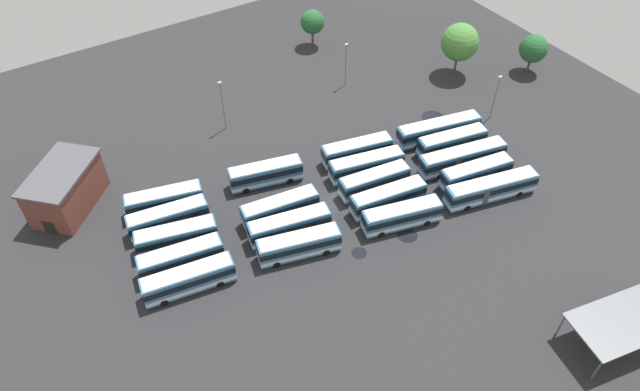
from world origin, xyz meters
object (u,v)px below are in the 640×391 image
object	(u,v)px
bus_row3_slot2	(462,158)
bus_row3_slot4	(438,130)
bus_row2_slot0	(402,216)
lamp_post_mid_lot	(346,63)
bus_row0_slot2	(177,237)
bus_row1_slot0	(299,245)
bus_row0_slot1	(181,258)
tree_northeast	(460,42)
bus_row3_slot0	(491,189)
bus_row3_slot3	(452,142)
bus_row3_slot1	(476,173)
bus_row1_slot4	(266,174)
bus_row2_slot1	(388,198)
bus_row1_slot2	(280,208)
tree_northwest	(312,22)
lamp_post_near_entrance	(496,95)
bus_row0_slot0	(189,280)
maintenance_shelter	(622,322)
lamp_post_by_building	(223,104)
bus_row1_slot1	(290,226)
tree_west_edge	(533,49)
bus_row2_slot4	(357,151)
bus_row2_slot2	(374,181)
depot_building	(65,189)
bus_row2_slot3	(366,165)
bus_row0_slot4	(165,200)
bus_row0_slot3	(168,218)

from	to	relation	value
bus_row3_slot2	bus_row3_slot4	bearing A→B (deg)	78.52
bus_row2_slot0	lamp_post_mid_lot	world-z (taller)	lamp_post_mid_lot
bus_row0_slot2	bus_row1_slot0	size ratio (longest dim) A/B	0.97
bus_row0_slot1	tree_northeast	world-z (taller)	tree_northeast
bus_row3_slot0	bus_row3_slot3	size ratio (longest dim) A/B	1.23
bus_row0_slot2	bus_row3_slot1	distance (m)	43.03
bus_row1_slot4	bus_row2_slot1	distance (m)	18.02
bus_row3_slot0	bus_row3_slot1	distance (m)	3.57
bus_row0_slot2	bus_row3_slot2	world-z (taller)	same
bus_row1_slot2	tree_northwest	bearing A→B (deg)	52.52
bus_row3_slot2	bus_row3_slot3	size ratio (longest dim) A/B	1.24
bus_row3_slot2	lamp_post_near_entrance	xyz separation A→B (m)	(12.68, 6.63, 2.57)
bus_row0_slot0	maintenance_shelter	bearing A→B (deg)	-40.96
lamp_post_mid_lot	bus_row3_slot2	bearing A→B (deg)	-85.08
bus_row1_slot4	bus_row3_slot3	size ratio (longest dim) A/B	0.97
bus_row1_slot4	bus_row2_slot0	world-z (taller)	same
maintenance_shelter	lamp_post_by_building	distance (m)	62.45
bus_row2_slot0	lamp_post_near_entrance	world-z (taller)	lamp_post_near_entrance
bus_row1_slot1	tree_west_edge	size ratio (longest dim) A/B	1.58
bus_row1_slot2	bus_row2_slot4	xyz separation A→B (m)	(15.76, 4.27, 0.00)
maintenance_shelter	bus_row1_slot1	bearing A→B (deg)	124.13
bus_row1_slot1	bus_row3_slot2	bearing A→B (deg)	-4.01
bus_row3_slot1	bus_row3_slot2	xyz separation A→B (m)	(0.58, 3.62, 0.00)
bus_row2_slot0	bus_row2_slot1	size ratio (longest dim) A/B	1.00
tree_west_edge	lamp_post_mid_lot	bearing A→B (deg)	155.00
bus_row2_slot0	bus_row3_slot1	bearing A→B (deg)	3.71
bus_row2_slot2	bus_row3_slot3	world-z (taller)	same
tree_northeast	bus_row0_slot0	bearing A→B (deg)	-162.52
depot_building	tree_northwest	xyz separation A→B (m)	(51.71, 18.67, 1.66)
tree_west_edge	bus_row1_slot4	bearing A→B (deg)	-179.50
bus_row2_slot3	bus_row2_slot2	bearing A→B (deg)	-106.98
bus_row1_slot0	bus_row0_slot0	bearing A→B (deg)	169.92
bus_row1_slot4	bus_row3_slot4	bearing A→B (deg)	-11.51
bus_row0_slot2	bus_row2_slot3	xyz separation A→B (m)	(28.93, -1.97, 0.00)
bus_row0_slot4	depot_building	xyz separation A→B (m)	(-10.96, 7.99, 1.44)
bus_row0_slot1	tree_west_edge	size ratio (longest dim) A/B	1.51
bus_row2_slot2	depot_building	distance (m)	42.90
lamp_post_by_building	bus_row0_slot4	bearing A→B (deg)	-141.03
bus_row1_slot0	depot_building	bearing A→B (deg)	132.05
bus_row2_slot3	bus_row1_slot4	bearing A→B (deg)	154.48
maintenance_shelter	tree_northwest	bearing A→B (deg)	85.49
bus_row0_slot1	bus_row3_slot3	xyz separation A→B (m)	(44.08, -0.99, 0.00)
bus_row1_slot0	bus_row2_slot1	size ratio (longest dim) A/B	0.99
bus_row1_slot1	bus_row1_slot2	size ratio (longest dim) A/B	1.03
bus_row2_slot0	tree_west_edge	world-z (taller)	tree_west_edge
bus_row0_slot3	bus_row1_slot2	size ratio (longest dim) A/B	1.00
bus_row2_slot1	bus_row1_slot0	bearing A→B (deg)	-177.38
bus_row1_slot1	bus_row3_slot2	size ratio (longest dim) A/B	0.81
bus_row3_slot4	tree_west_edge	xyz separation A→B (m)	(26.88, 6.14, 2.83)
bus_row2_slot3	lamp_post_by_building	bearing A→B (deg)	120.71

